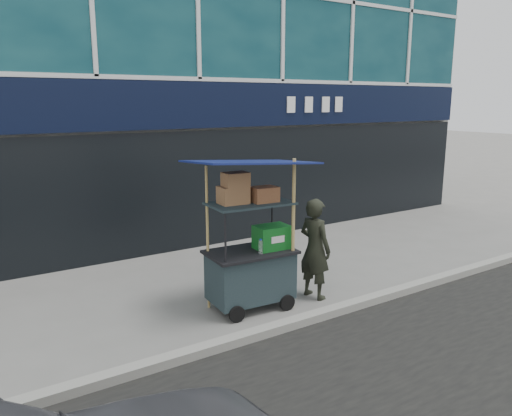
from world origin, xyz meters
TOP-DOWN VIEW (x-y plane):
  - ground at (0.00, 0.00)m, footprint 80.00×80.00m
  - curb at (0.00, -0.20)m, footprint 80.00×0.18m
  - vendor_cart at (-0.85, 0.67)m, footprint 1.73×1.28m
  - vendor_man at (0.18, 0.48)m, footprint 0.46×0.62m

SIDE VIEW (x-z plane):
  - ground at x=0.00m, z-range 0.00..0.00m
  - curb at x=0.00m, z-range 0.00..0.12m
  - vendor_man at x=0.18m, z-range 0.00..1.56m
  - vendor_cart at x=-0.85m, z-range -0.34..1.91m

